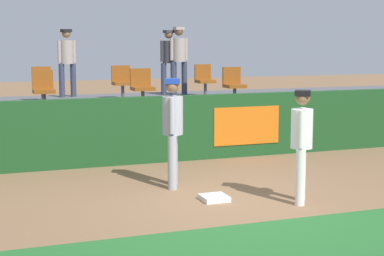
{
  "coord_description": "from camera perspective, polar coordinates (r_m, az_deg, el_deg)",
  "views": [
    {
      "loc": [
        -3.71,
        -8.34,
        2.45
      ],
      "look_at": [
        -0.23,
        1.18,
        1.0
      ],
      "focal_mm": 57.21,
      "sensor_mm": 36.0,
      "label": 1
    }
  ],
  "objects": [
    {
      "name": "grass_foreground_strip",
      "position": [
        7.34,
        11.86,
        -11.49
      ],
      "size": [
        18.0,
        2.8,
        0.01
      ],
      "primitive_type": "cube",
      "color": "#26662B",
      "rests_on": "ground_plane"
    },
    {
      "name": "spectator_capped",
      "position": [
        16.26,
        -11.59,
        6.42
      ],
      "size": [
        0.48,
        0.4,
        1.75
      ],
      "rotation": [
        0.0,
        0.0,
        3.36
      ],
      "color": "#33384C",
      "rests_on": "bleacher_platform"
    },
    {
      "name": "seat_front_left",
      "position": [
        13.31,
        -13.68,
        3.67
      ],
      "size": [
        0.44,
        0.44,
        0.84
      ],
      "color": "#4C4C51",
      "rests_on": "bleacher_platform"
    },
    {
      "name": "seat_back_left",
      "position": [
        15.11,
        -13.81,
        4.17
      ],
      "size": [
        0.45,
        0.44,
        0.84
      ],
      "color": "#4C4C51",
      "rests_on": "bleacher_platform"
    },
    {
      "name": "seat_front_center",
      "position": [
        13.72,
        -4.7,
        4.0
      ],
      "size": [
        0.47,
        0.44,
        0.84
      ],
      "color": "#4C4C51",
      "rests_on": "bleacher_platform"
    },
    {
      "name": "player_fielder_home",
      "position": [
        9.35,
        10.21,
        -0.96
      ],
      "size": [
        0.51,
        0.46,
        1.72
      ],
      "rotation": [
        0.0,
        0.0,
        -2.13
      ],
      "color": "white",
      "rests_on": "ground_plane"
    },
    {
      "name": "seat_front_right",
      "position": [
        14.47,
        3.89,
        4.22
      ],
      "size": [
        0.45,
        0.44,
        0.84
      ],
      "color": "#4C4C51",
      "rests_on": "bleacher_platform"
    },
    {
      "name": "player_runner_visitor",
      "position": [
        10.19,
        -1.82,
        0.3
      ],
      "size": [
        0.45,
        0.49,
        1.83
      ],
      "rotation": [
        0.0,
        0.0,
        -1.93
      ],
      "color": "#9EA3AD",
      "rests_on": "ground_plane"
    },
    {
      "name": "first_base",
      "position": [
        9.52,
        2.08,
        -6.53
      ],
      "size": [
        0.4,
        0.4,
        0.08
      ],
      "primitive_type": "cube",
      "color": "white",
      "rests_on": "ground_plane"
    },
    {
      "name": "field_wall",
      "position": [
        12.45,
        -2.5,
        -0.09
      ],
      "size": [
        18.0,
        0.26,
        1.34
      ],
      "color": "#19471E",
      "rests_on": "ground_plane"
    },
    {
      "name": "spectator_casual",
      "position": [
        16.54,
        -1.24,
        6.75
      ],
      "size": [
        0.51,
        0.37,
        1.82
      ],
      "rotation": [
        0.0,
        0.0,
        3.23
      ],
      "color": "#33384C",
      "rests_on": "bleacher_platform"
    },
    {
      "name": "ground_plane",
      "position": [
        9.45,
        3.79,
        -6.9
      ],
      "size": [
        60.0,
        60.0,
        0.0
      ],
      "primitive_type": "plane",
      "color": "#846042"
    },
    {
      "name": "seat_back_center",
      "position": [
        15.45,
        -6.56,
        4.44
      ],
      "size": [
        0.47,
        0.44,
        0.84
      ],
      "color": "#4C4C51",
      "rests_on": "bleacher_platform"
    },
    {
      "name": "bleacher_platform",
      "position": [
        14.92,
        -5.53,
        0.58
      ],
      "size": [
        18.0,
        4.8,
        1.0
      ],
      "primitive_type": "cube",
      "color": "#59595E",
      "rests_on": "ground_plane"
    },
    {
      "name": "seat_back_right",
      "position": [
        16.11,
        1.16,
        4.64
      ],
      "size": [
        0.45,
        0.44,
        0.84
      ],
      "color": "#4C4C51",
      "rests_on": "bleacher_platform"
    },
    {
      "name": "spectator_hooded",
      "position": [
        16.65,
        -2.18,
        6.59
      ],
      "size": [
        0.48,
        0.38,
        1.74
      ],
      "rotation": [
        0.0,
        0.0,
        3.29
      ],
      "color": "#33384C",
      "rests_on": "bleacher_platform"
    }
  ]
}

